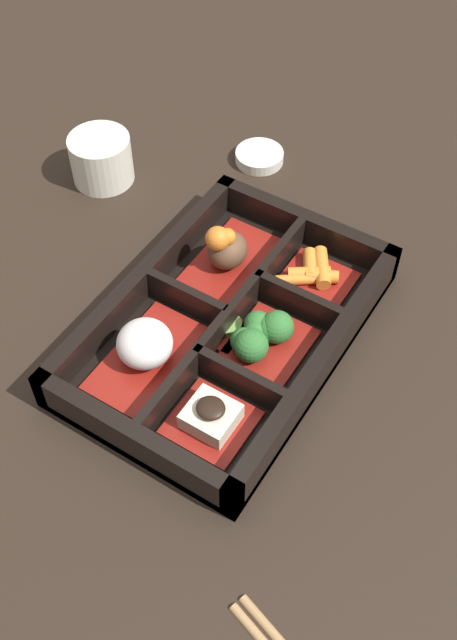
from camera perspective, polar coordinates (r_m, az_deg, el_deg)
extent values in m
plane|color=black|center=(0.68, 0.00, -1.32)|extent=(3.00, 3.00, 0.00)
cube|color=black|center=(0.68, 0.00, -1.06)|extent=(0.30, 0.20, 0.01)
cube|color=black|center=(0.64, 6.98, -3.66)|extent=(0.30, 0.01, 0.04)
cube|color=black|center=(0.70, -6.37, 2.86)|extent=(0.30, 0.01, 0.04)
cube|color=black|center=(0.60, -7.25, -9.18)|extent=(0.01, 0.20, 0.04)
cube|color=black|center=(0.75, 5.79, 6.91)|extent=(0.01, 0.20, 0.04)
cube|color=black|center=(0.67, -0.15, -0.18)|extent=(0.27, 0.01, 0.04)
cube|color=black|center=(0.63, 0.80, -4.81)|extent=(0.01, 0.09, 0.04)
cube|color=black|center=(0.68, 5.22, 1.13)|extent=(0.01, 0.09, 0.04)
cube|color=black|center=(0.68, -3.10, 1.26)|extent=(0.01, 0.08, 0.04)
cube|color=maroon|center=(0.66, -6.24, -2.97)|extent=(0.11, 0.06, 0.01)
ellipsoid|color=silver|center=(0.64, -6.40, -1.81)|extent=(0.05, 0.05, 0.04)
cube|color=maroon|center=(0.72, -0.06, 4.23)|extent=(0.11, 0.06, 0.01)
ellipsoid|color=brown|center=(0.71, -0.07, 5.34)|extent=(0.04, 0.04, 0.04)
sphere|color=orange|center=(0.69, -0.11, 6.36)|extent=(0.02, 0.02, 0.02)
sphere|color=orange|center=(0.69, -1.03, 6.40)|extent=(0.02, 0.02, 0.02)
sphere|color=orange|center=(0.69, -0.84, 6.23)|extent=(0.02, 0.02, 0.02)
cube|color=maroon|center=(0.62, -1.33, -7.88)|extent=(0.06, 0.06, 0.01)
cube|color=beige|center=(0.61, -1.35, -7.35)|extent=(0.04, 0.04, 0.02)
ellipsoid|color=black|center=(0.60, -1.37, -6.72)|extent=(0.02, 0.02, 0.01)
cube|color=maroon|center=(0.66, 3.00, -2.09)|extent=(0.08, 0.06, 0.01)
sphere|color=#2D6B2D|center=(0.65, 3.17, -0.66)|extent=(0.03, 0.03, 0.03)
sphere|color=#2D6B2D|center=(0.65, 2.25, -0.75)|extent=(0.02, 0.02, 0.02)
sphere|color=#2D6B2D|center=(0.64, 1.73, -1.97)|extent=(0.03, 0.03, 0.03)
sphere|color=#2D6B2D|center=(0.65, 1.15, -1.59)|extent=(0.02, 0.02, 0.02)
sphere|color=#2D6B2D|center=(0.66, 2.23, -0.33)|extent=(0.02, 0.02, 0.02)
sphere|color=#2D6B2D|center=(0.65, 3.73, -0.54)|extent=(0.03, 0.03, 0.03)
cube|color=maroon|center=(0.71, 6.68, 2.89)|extent=(0.06, 0.06, 0.01)
cylinder|color=orange|center=(0.71, 7.12, 3.98)|extent=(0.05, 0.04, 0.01)
cylinder|color=orange|center=(0.70, 5.35, 3.09)|extent=(0.03, 0.04, 0.01)
cylinder|color=orange|center=(0.71, 7.13, 3.33)|extent=(0.03, 0.03, 0.01)
cylinder|color=orange|center=(0.71, 6.15, 3.57)|extent=(0.03, 0.04, 0.01)
cylinder|color=orange|center=(0.72, 6.23, 4.24)|extent=(0.03, 0.03, 0.01)
cube|color=maroon|center=(0.67, -0.42, -0.92)|extent=(0.04, 0.03, 0.01)
cylinder|color=#75A84C|center=(0.67, 0.36, -0.47)|extent=(0.02, 0.02, 0.00)
cylinder|color=#75A84C|center=(0.67, 0.24, -0.34)|extent=(0.02, 0.02, 0.01)
cylinder|color=beige|center=(0.83, -9.67, 12.00)|extent=(0.07, 0.07, 0.05)
cylinder|color=#597A38|center=(0.82, -9.88, 13.20)|extent=(0.05, 0.05, 0.01)
cylinder|color=beige|center=(0.85, 2.37, 12.33)|extent=(0.05, 0.05, 0.01)
cylinder|color=black|center=(0.85, 2.38, 12.54)|extent=(0.04, 0.04, 0.00)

